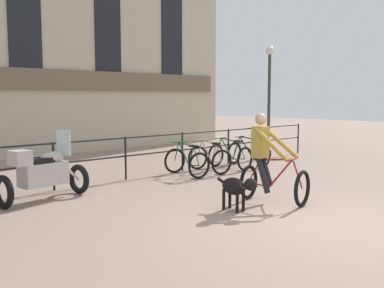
% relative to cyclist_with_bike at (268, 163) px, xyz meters
% --- Properties ---
extents(ground_plane, '(60.00, 60.00, 0.00)m').
position_rel_cyclist_with_bike_xyz_m(ground_plane, '(-0.60, -1.37, -0.76)').
color(ground_plane, gray).
extents(canal_railing, '(15.05, 0.05, 1.05)m').
position_rel_cyclist_with_bike_xyz_m(canal_railing, '(-0.60, 3.83, -0.05)').
color(canal_railing, black).
rests_on(canal_railing, ground_plane).
extents(building_facade, '(18.00, 0.72, 9.97)m').
position_rel_cyclist_with_bike_xyz_m(building_facade, '(-0.60, 9.62, 4.20)').
color(building_facade, '#BCB299').
rests_on(building_facade, ground_plane).
extents(cyclist_with_bike, '(0.90, 1.28, 1.70)m').
position_rel_cyclist_with_bike_xyz_m(cyclist_with_bike, '(0.00, 0.00, 0.00)').
color(cyclist_with_bike, black).
rests_on(cyclist_with_bike, ground_plane).
extents(dog, '(0.28, 0.91, 0.63)m').
position_rel_cyclist_with_bike_xyz_m(dog, '(-0.97, -0.07, -0.33)').
color(dog, black).
rests_on(dog, ground_plane).
extents(parked_motorcycle, '(1.83, 0.85, 1.35)m').
position_rel_cyclist_with_bike_xyz_m(parked_motorcycle, '(-3.09, 3.05, -0.20)').
color(parked_motorcycle, black).
rests_on(parked_motorcycle, ground_plane).
extents(parked_bicycle_near_lamp, '(0.79, 1.18, 0.86)m').
position_rel_cyclist_with_bike_xyz_m(parked_bicycle_near_lamp, '(0.83, 3.17, -0.41)').
color(parked_bicycle_near_lamp, black).
rests_on(parked_bicycle_near_lamp, ground_plane).
extents(parked_bicycle_mid_left, '(0.81, 1.19, 0.86)m').
position_rel_cyclist_with_bike_xyz_m(parked_bicycle_mid_left, '(1.66, 3.17, -0.41)').
color(parked_bicycle_mid_left, black).
rests_on(parked_bicycle_mid_left, ground_plane).
extents(parked_bicycle_mid_right, '(0.71, 1.14, 0.86)m').
position_rel_cyclist_with_bike_xyz_m(parked_bicycle_mid_right, '(2.50, 3.17, -0.41)').
color(parked_bicycle_mid_right, black).
rests_on(parked_bicycle_mid_right, ground_plane).
extents(parked_bicycle_far_end, '(0.75, 1.16, 0.86)m').
position_rel_cyclist_with_bike_xyz_m(parked_bicycle_far_end, '(3.33, 3.17, -0.41)').
color(parked_bicycle_far_end, black).
rests_on(parked_bicycle_far_end, ground_plane).
extents(street_lamp, '(0.28, 0.28, 3.69)m').
position_rel_cyclist_with_bike_xyz_m(street_lamp, '(5.47, 4.07, 1.33)').
color(street_lamp, '#2D382D').
rests_on(street_lamp, ground_plane).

